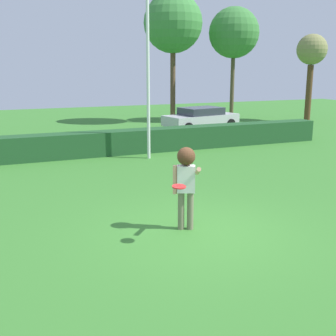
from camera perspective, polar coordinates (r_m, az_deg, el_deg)
The scene contains 9 objects.
ground_plane at distance 9.42m, azimuth 4.17°, elevation -8.39°, with size 60.00×60.00×0.00m, color #38792D.
person at distance 9.20m, azimuth 2.38°, elevation -1.03°, with size 0.53×0.84×1.81m.
frisbee at distance 8.42m, azimuth 1.45°, elevation -2.45°, with size 0.28×0.28×0.04m.
lamppost at distance 16.43m, azimuth -2.65°, elevation 12.99°, with size 0.24×0.24×6.17m.
hedge_row at distance 17.45m, azimuth -9.02°, elevation 3.19°, with size 20.45×0.90×0.95m, color #204C25.
parked_car_silver at distance 24.32m, azimuth 4.35°, elevation 6.63°, with size 4.45×2.47×1.25m.
oak_tree at distance 27.32m, azimuth 0.66°, elevation 18.42°, with size 3.53×3.53×7.74m.
birch_tree at distance 28.32m, azimuth 8.66°, elevation 17.11°, with size 3.10×3.10×7.04m.
bare_elm_tree at distance 29.35m, azimuth 18.35°, elevation 14.19°, with size 1.88×1.88×5.43m.
Camera 1 is at (-3.96, -7.81, 3.46)m, focal length 46.41 mm.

